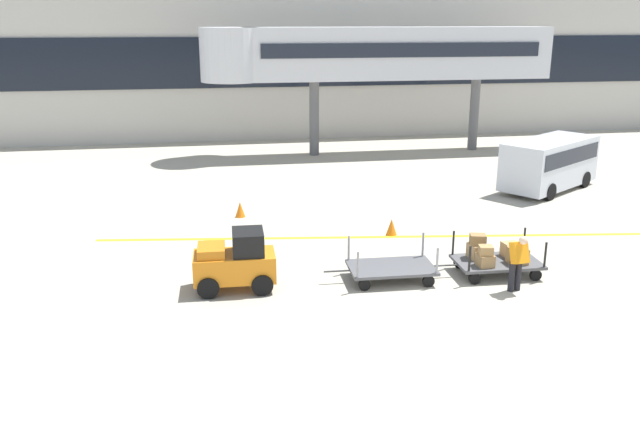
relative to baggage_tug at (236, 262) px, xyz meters
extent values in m
plane|color=#A8A08E|center=(4.79, -2.85, -0.75)|extent=(120.00, 120.00, 0.00)
cube|color=yellow|center=(4.74, 3.48, -0.75)|extent=(18.03, 2.60, 0.01)
cube|color=#BCB7AD|center=(4.79, 23.15, 3.31)|extent=(56.27, 2.40, 8.13)
cube|color=black|center=(4.79, 21.90, 3.72)|extent=(53.46, 0.12, 2.80)
cube|color=silver|center=(9.21, 17.15, 4.39)|extent=(15.83, 2.20, 2.60)
cylinder|color=silver|center=(0.69, 17.15, 4.39)|extent=(3.00, 3.00, 2.60)
cube|color=#1E232D|center=(9.21, 16.01, 4.59)|extent=(14.25, 0.08, 0.70)
cylinder|color=#59595B|center=(4.86, 17.15, 1.17)|extent=(0.50, 0.50, 3.85)
cylinder|color=#59595B|center=(13.56, 17.15, 1.17)|extent=(0.50, 0.50, 3.85)
cube|color=orange|center=(-0.03, 0.00, -0.12)|extent=(2.13, 1.16, 0.70)
cube|color=black|center=(0.33, -0.01, 0.53)|extent=(0.83, 1.01, 0.60)
cube|color=orange|center=(-0.61, 0.02, 0.35)|extent=(0.73, 0.95, 0.24)
cylinder|color=black|center=(-0.70, 0.54, -0.47)|extent=(0.56, 0.20, 0.56)
cylinder|color=black|center=(-0.73, -0.50, -0.47)|extent=(0.56, 0.20, 0.56)
cylinder|color=black|center=(0.66, 0.50, -0.47)|extent=(0.56, 0.20, 0.56)
cylinder|color=black|center=(0.63, -0.54, -0.47)|extent=(0.56, 0.20, 0.56)
cube|color=#4C4C4F|center=(4.16, -0.11, -0.39)|extent=(2.34, 1.46, 0.08)
cylinder|color=gray|center=(3.12, 0.56, 0.00)|extent=(0.06, 0.06, 0.70)
cylinder|color=gray|center=(3.09, -0.73, 0.00)|extent=(0.06, 0.06, 0.70)
cylinder|color=gray|center=(5.24, 0.50, 0.00)|extent=(0.06, 0.06, 0.70)
cylinder|color=gray|center=(5.20, -0.79, 0.00)|extent=(0.06, 0.06, 0.70)
cylinder|color=black|center=(3.32, 0.50, -0.59)|extent=(0.32, 0.11, 0.32)
cylinder|color=black|center=(3.29, -0.69, -0.59)|extent=(0.32, 0.11, 0.32)
cylinder|color=black|center=(5.04, 0.46, -0.59)|extent=(0.32, 0.11, 0.32)
cylinder|color=black|center=(5.01, -0.73, -0.59)|extent=(0.32, 0.11, 0.32)
cylinder|color=#333333|center=(2.67, -0.07, -0.41)|extent=(0.70, 0.07, 0.05)
cube|color=#4C4C4F|center=(7.16, -0.20, -0.39)|extent=(2.34, 1.46, 0.08)
cylinder|color=black|center=(6.12, 0.48, 0.00)|extent=(0.06, 0.06, 0.70)
cylinder|color=black|center=(6.09, -0.81, 0.00)|extent=(0.06, 0.06, 0.70)
cylinder|color=black|center=(8.24, 0.42, 0.00)|extent=(0.06, 0.06, 0.70)
cylinder|color=black|center=(8.20, -0.87, 0.00)|extent=(0.06, 0.06, 0.70)
cylinder|color=black|center=(6.32, 0.42, -0.59)|extent=(0.32, 0.11, 0.32)
cylinder|color=black|center=(6.28, -0.77, -0.59)|extent=(0.32, 0.11, 0.32)
cylinder|color=black|center=(8.04, 0.37, -0.59)|extent=(0.32, 0.11, 0.32)
cylinder|color=black|center=(8.01, -0.81, -0.59)|extent=(0.32, 0.11, 0.32)
cylinder|color=#333333|center=(5.66, -0.16, -0.41)|extent=(0.70, 0.07, 0.05)
cube|color=tan|center=(6.68, 0.10, -0.15)|extent=(0.47, 0.53, 0.41)
cube|color=#9E7A4C|center=(6.65, -0.53, -0.19)|extent=(0.42, 0.44, 0.33)
cube|color=tan|center=(7.69, 0.07, -0.16)|extent=(0.49, 0.52, 0.39)
cube|color=#9E7A4C|center=(7.61, -0.48, -0.13)|extent=(0.49, 0.46, 0.44)
cube|color=olive|center=(6.68, 0.10, 0.20)|extent=(0.50, 0.44, 0.29)
cube|color=#A87F4C|center=(6.65, -0.53, 0.10)|extent=(0.42, 0.40, 0.24)
cylinder|color=black|center=(7.03, -1.36, -0.34)|extent=(0.16, 0.16, 0.82)
cylinder|color=black|center=(7.23, -1.33, -0.34)|extent=(0.16, 0.16, 0.82)
cube|color=orange|center=(7.15, -1.44, 0.33)|extent=(0.46, 0.48, 0.61)
sphere|color=beige|center=(7.17, -1.56, 0.70)|extent=(0.22, 0.22, 0.22)
cube|color=silver|center=(13.25, 8.33, 0.39)|extent=(5.05, 4.24, 1.90)
cube|color=#1E232D|center=(13.25, 8.33, 0.79)|extent=(4.75, 4.06, 0.64)
cylinder|color=black|center=(12.50, 6.77, -0.41)|extent=(0.70, 0.58, 0.68)
cylinder|color=black|center=(14.97, 8.43, -0.41)|extent=(0.70, 0.58, 0.68)
cone|color=orange|center=(0.44, 6.53, -0.48)|extent=(0.36, 0.36, 0.55)
cone|color=orange|center=(5.23, 3.63, -0.48)|extent=(0.36, 0.36, 0.55)
camera|label=1|loc=(-0.52, -16.05, 6.05)|focal=36.67mm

